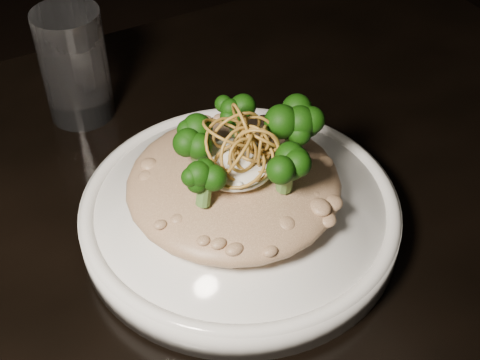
# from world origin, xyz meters

# --- Properties ---
(table) EXTENTS (1.10, 0.80, 0.75)m
(table) POSITION_xyz_m (0.00, 0.00, 0.67)
(table) COLOR black
(table) RESTS_ON ground
(plate) EXTENTS (0.27, 0.27, 0.03)m
(plate) POSITION_xyz_m (0.09, 0.03, 0.76)
(plate) COLOR white
(plate) RESTS_ON table
(risotto) EXTENTS (0.18, 0.18, 0.04)m
(risotto) POSITION_xyz_m (0.08, 0.04, 0.80)
(risotto) COLOR brown
(risotto) RESTS_ON plate
(broccoli) EXTENTS (0.14, 0.14, 0.05)m
(broccoli) POSITION_xyz_m (0.09, 0.03, 0.84)
(broccoli) COLOR black
(broccoli) RESTS_ON risotto
(cheese) EXTENTS (0.06, 0.06, 0.02)m
(cheese) POSITION_xyz_m (0.08, 0.03, 0.83)
(cheese) COLOR white
(cheese) RESTS_ON risotto
(shallots) EXTENTS (0.06, 0.06, 0.04)m
(shallots) POSITION_xyz_m (0.09, 0.03, 0.85)
(shallots) COLOR brown
(shallots) RESTS_ON cheese
(drinking_glass) EXTENTS (0.08, 0.08, 0.12)m
(drinking_glass) POSITION_xyz_m (0.02, 0.26, 0.81)
(drinking_glass) COLOR silver
(drinking_glass) RESTS_ON table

